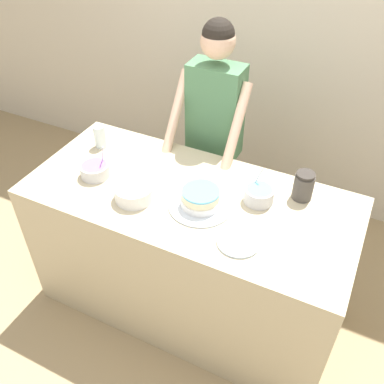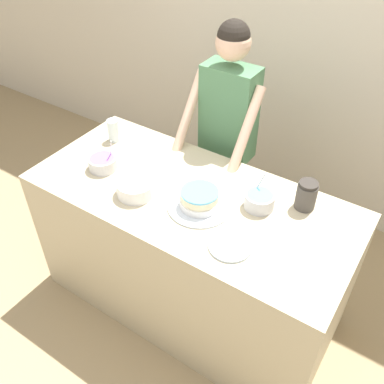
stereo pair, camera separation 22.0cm
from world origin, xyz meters
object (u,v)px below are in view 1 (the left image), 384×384
(frosting_bowl_purple, at_px, (95,170))
(ceramic_plate, at_px, (239,242))
(frosting_bowl_white, at_px, (134,192))
(cake, at_px, (201,200))
(person_baker, at_px, (214,121))
(stoneware_jar, at_px, (304,186))
(drinking_glass, at_px, (100,136))
(frosting_bowl_blue, at_px, (259,194))

(frosting_bowl_purple, xyz_separation_m, ceramic_plate, (0.91, -0.13, -0.03))
(frosting_bowl_purple, height_order, frosting_bowl_white, frosting_bowl_purple)
(cake, bearing_deg, person_baker, 108.10)
(cake, bearing_deg, stoneware_jar, 33.46)
(cake, height_order, stoneware_jar, stoneware_jar)
(drinking_glass, bearing_deg, ceramic_plate, -20.31)
(drinking_glass, height_order, stoneware_jar, stoneware_jar)
(person_baker, height_order, frosting_bowl_purple, person_baker)
(person_baker, relative_size, ceramic_plate, 8.01)
(frosting_bowl_white, height_order, ceramic_plate, frosting_bowl_white)
(cake, relative_size, ceramic_plate, 1.63)
(person_baker, xyz_separation_m, stoneware_jar, (0.66, -0.35, -0.03))
(drinking_glass, xyz_separation_m, ceramic_plate, (1.06, -0.39, -0.06))
(person_baker, height_order, ceramic_plate, person_baker)
(cake, relative_size, frosting_bowl_purple, 1.82)
(cake, xyz_separation_m, frosting_bowl_white, (-0.34, -0.10, 0.00))
(stoneware_jar, bearing_deg, person_baker, 152.29)
(frosting_bowl_white, bearing_deg, cake, 16.64)
(ceramic_plate, bearing_deg, stoneware_jar, 68.59)
(frosting_bowl_blue, height_order, stoneware_jar, frosting_bowl_blue)
(cake, height_order, ceramic_plate, cake)
(frosting_bowl_purple, distance_m, stoneware_jar, 1.14)
(frosting_bowl_white, relative_size, stoneware_jar, 1.28)
(person_baker, distance_m, frosting_bowl_purple, 0.80)
(person_baker, bearing_deg, drinking_glass, -144.61)
(stoneware_jar, bearing_deg, frosting_bowl_purple, -163.47)
(frosting_bowl_purple, bearing_deg, drinking_glass, 119.27)
(person_baker, xyz_separation_m, frosting_bowl_purple, (-0.43, -0.67, -0.07))
(frosting_bowl_white, bearing_deg, ceramic_plate, -5.30)
(person_baker, xyz_separation_m, frosting_bowl_blue, (0.47, -0.48, -0.06))
(frosting_bowl_white, xyz_separation_m, frosting_bowl_blue, (0.59, 0.27, 0.00))
(frosting_bowl_white, relative_size, ceramic_plate, 0.98)
(cake, relative_size, frosting_bowl_blue, 2.03)
(frosting_bowl_blue, relative_size, stoneware_jar, 1.05)
(frosting_bowl_blue, bearing_deg, cake, -146.57)
(ceramic_plate, xyz_separation_m, stoneware_jar, (0.18, 0.46, 0.07))
(frosting_bowl_white, height_order, stoneware_jar, stoneware_jar)
(person_baker, height_order, frosting_bowl_white, person_baker)
(person_baker, distance_m, frosting_bowl_white, 0.76)
(frosting_bowl_purple, xyz_separation_m, frosting_bowl_white, (0.30, -0.07, 0.00))
(ceramic_plate, bearing_deg, person_baker, 121.01)
(person_baker, relative_size, cake, 4.92)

